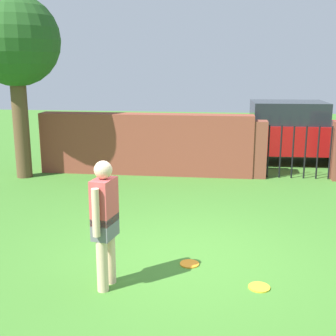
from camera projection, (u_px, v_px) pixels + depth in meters
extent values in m
plane|color=#3D7528|center=(189.00, 258.00, 6.36)|extent=(40.00, 40.00, 0.00)
cube|color=brown|center=(145.00, 144.00, 11.12)|extent=(5.36, 0.50, 1.53)
cylinder|color=brown|center=(21.00, 123.00, 10.68)|extent=(0.38, 0.38, 2.69)
sphere|color=#23511E|center=(15.00, 40.00, 10.23)|extent=(2.12, 2.12, 2.12)
cylinder|color=beige|center=(102.00, 259.00, 5.36)|extent=(0.14, 0.14, 0.85)
cylinder|color=beige|center=(110.00, 251.00, 5.56)|extent=(0.14, 0.14, 0.85)
cube|color=slate|center=(105.00, 226.00, 5.38)|extent=(0.28, 0.39, 0.28)
cube|color=#CC4C4C|center=(104.00, 201.00, 5.30)|extent=(0.28, 0.39, 0.55)
sphere|color=beige|center=(103.00, 170.00, 5.21)|extent=(0.22, 0.22, 0.22)
cylinder|color=beige|center=(96.00, 213.00, 5.11)|extent=(0.09, 0.09, 0.58)
cylinder|color=beige|center=(112.00, 202.00, 5.53)|extent=(0.09, 0.09, 0.58)
cube|color=brown|center=(257.00, 149.00, 10.80)|extent=(0.44, 0.44, 1.40)
cylinder|color=black|center=(268.00, 151.00, 10.78)|extent=(0.04, 0.04, 1.30)
cylinder|color=black|center=(281.00, 152.00, 10.75)|extent=(0.04, 0.04, 1.30)
cylinder|color=black|center=(293.00, 152.00, 10.71)|extent=(0.04, 0.04, 1.30)
cylinder|color=black|center=(305.00, 152.00, 10.67)|extent=(0.04, 0.04, 1.30)
cylinder|color=black|center=(318.00, 153.00, 10.64)|extent=(0.04, 0.04, 1.30)
cylinder|color=black|center=(330.00, 153.00, 10.60)|extent=(0.04, 0.04, 1.30)
cube|color=#A51111|center=(287.00, 137.00, 12.48)|extent=(4.26, 1.85, 0.80)
cube|color=#1E2328|center=(288.00, 112.00, 12.32)|extent=(2.05, 1.57, 0.60)
cylinder|color=black|center=(240.00, 156.00, 11.87)|extent=(0.65, 0.24, 0.64)
cylinder|color=black|center=(236.00, 145.00, 13.52)|extent=(0.65, 0.24, 0.64)
cylinder|color=black|center=(327.00, 146.00, 13.28)|extent=(0.65, 0.24, 0.64)
cylinder|color=orange|center=(190.00, 264.00, 6.16)|extent=(0.27, 0.27, 0.02)
cylinder|color=yellow|center=(259.00, 287.00, 5.52)|extent=(0.27, 0.27, 0.02)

